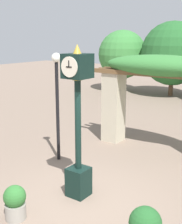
{
  "coord_description": "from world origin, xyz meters",
  "views": [
    {
      "loc": [
        3.9,
        -5.06,
        3.69
      ],
      "look_at": [
        -0.29,
        0.73,
        1.94
      ],
      "focal_mm": 50.0,
      "sensor_mm": 36.0,
      "label": 1
    }
  ],
  "objects": [
    {
      "name": "ground_plane",
      "position": [
        0.0,
        0.0,
        0.0
      ],
      "size": [
        60.0,
        60.0,
        0.0
      ],
      "primitive_type": "plane",
      "color": "#7F6B5B"
    },
    {
      "name": "lamp_post",
      "position": [
        -2.16,
        1.62,
        2.13
      ],
      "size": [
        0.27,
        0.27,
        3.22
      ],
      "color": "black",
      "rests_on": "ground"
    },
    {
      "name": "pergola",
      "position": [
        0.0,
        4.11,
        2.22
      ],
      "size": [
        4.76,
        1.24,
        3.12
      ],
      "color": "#BCB299",
      "rests_on": "ground"
    },
    {
      "name": "pedestal_clock",
      "position": [
        -0.29,
        0.23,
        1.76
      ],
      "size": [
        0.53,
        0.58,
        3.53
      ],
      "color": "black",
      "rests_on": "ground"
    },
    {
      "name": "potted_plant_near_left",
      "position": [
        -0.75,
        -1.31,
        0.37
      ],
      "size": [
        0.47,
        0.47,
        0.73
      ],
      "color": "gray",
      "rests_on": "ground"
    }
  ]
}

